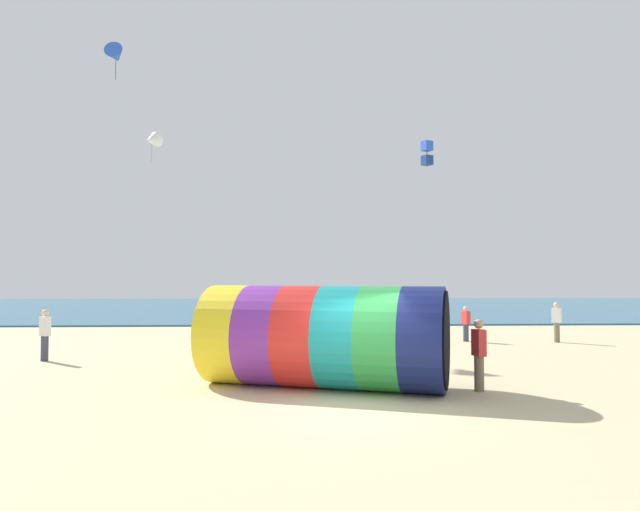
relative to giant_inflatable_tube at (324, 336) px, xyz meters
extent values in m
plane|color=#CCBA8C|center=(0.51, -2.45, -1.29)|extent=(120.00, 120.00, 0.00)
cube|color=#236084|center=(0.51, 38.00, -1.24)|extent=(120.00, 40.00, 0.10)
cylinder|color=yellow|center=(-2.44, 0.80, 0.00)|extent=(1.78, 2.77, 2.59)
cylinder|color=purple|center=(-1.48, 0.49, 0.00)|extent=(1.78, 2.77, 2.59)
cylinder|color=red|center=(-0.51, 0.17, 0.00)|extent=(1.78, 2.77, 2.59)
cylinder|color=teal|center=(0.46, -0.15, 0.00)|extent=(1.78, 2.77, 2.59)
cylinder|color=green|center=(1.43, -0.47, 0.00)|extent=(1.78, 2.77, 2.59)
cylinder|color=navy|center=(2.39, -0.79, 0.00)|extent=(1.78, 2.77, 2.59)
cylinder|color=black|center=(2.90, -0.95, 0.00)|extent=(0.80, 2.28, 2.38)
cylinder|color=#726651|center=(3.79, -0.63, -0.86)|extent=(0.24, 0.24, 0.87)
cube|color=red|center=(3.79, -0.63, -0.10)|extent=(0.30, 0.40, 0.65)
sphere|color=tan|center=(3.79, -0.63, 0.36)|extent=(0.23, 0.23, 0.23)
cone|color=blue|center=(-9.98, 14.55, 12.87)|extent=(0.93, 1.17, 1.17)
cylinder|color=navy|center=(-9.98, 14.55, 12.11)|extent=(0.03, 0.03, 1.01)
cube|color=blue|center=(4.40, 7.43, 6.66)|extent=(0.47, 0.47, 0.38)
cube|color=navy|center=(4.40, 7.43, 6.10)|extent=(0.47, 0.47, 0.38)
cylinder|color=black|center=(4.40, 7.43, 6.38)|extent=(0.02, 0.02, 1.01)
cone|color=white|center=(-8.18, 14.79, 8.56)|extent=(1.16, 1.26, 1.01)
cylinder|color=gray|center=(-8.18, 14.79, 7.90)|extent=(0.03, 0.03, 0.88)
cylinder|color=#726651|center=(10.50, 9.61, -0.87)|extent=(0.24, 0.24, 0.84)
cube|color=white|center=(10.50, 9.61, -0.13)|extent=(0.41, 0.41, 0.63)
sphere|color=beige|center=(10.50, 9.61, 0.32)|extent=(0.23, 0.23, 0.23)
cylinder|color=#383D56|center=(6.68, 10.10, -0.92)|extent=(0.24, 0.24, 0.75)
cube|color=red|center=(6.68, 10.10, -0.26)|extent=(0.35, 0.42, 0.56)
sphere|color=beige|center=(6.68, 10.10, 0.15)|extent=(0.20, 0.20, 0.20)
cylinder|color=#383D56|center=(-9.13, 4.92, -0.87)|extent=(0.24, 0.24, 0.84)
cube|color=white|center=(-9.13, 4.92, -0.13)|extent=(0.42, 0.39, 0.63)
sphere|color=beige|center=(-9.13, 4.92, 0.32)|extent=(0.23, 0.23, 0.23)
camera|label=1|loc=(-0.69, -14.58, 1.52)|focal=32.00mm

